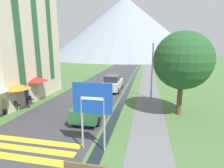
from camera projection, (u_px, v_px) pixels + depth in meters
ground_plane at (121, 84)px, 23.36m from camera, size 160.00×160.00×0.00m
road at (116, 73)px, 33.43m from camera, size 6.40×60.00×0.01m
footpath at (149, 74)px, 32.24m from camera, size 2.20×60.00×0.01m
drainage_channel at (136, 74)px, 32.71m from camera, size 0.60×60.00×0.00m
crosswalk_marking at (24, 148)px, 8.66m from camera, size 5.44×1.84×0.01m
mountain_distant at (125, 28)px, 78.90m from camera, size 66.19×66.19×26.58m
hotel_building at (8, 25)px, 16.09m from camera, size 5.98×8.83×12.94m
road_sign at (92, 106)px, 8.10m from camera, size 1.90×0.11×3.36m
parked_car_near at (91, 106)px, 12.17m from camera, size 1.82×3.85×1.82m
parked_car_far at (113, 83)px, 19.92m from camera, size 1.86×4.11×1.82m
cafe_chair_middle at (16, 105)px, 13.60m from camera, size 0.40×0.40×0.85m
cafe_chair_far_right at (30, 99)px, 15.12m from camera, size 0.40×0.40×0.85m
cafe_umbrella_middle_orange at (16, 86)px, 13.46m from camera, size 2.15×2.15×2.16m
cafe_umbrella_rear_red at (36, 79)px, 15.83m from camera, size 1.99×1.99×2.28m
person_seated_near at (4, 106)px, 12.87m from camera, size 0.32×0.32×1.26m
person_standing_terrace at (27, 95)px, 14.26m from camera, size 0.32×0.32×1.80m
streetlamp at (152, 66)px, 16.47m from camera, size 0.28×0.28×5.39m
tree_by_path at (183, 61)px, 12.27m from camera, size 4.10×4.10×6.05m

